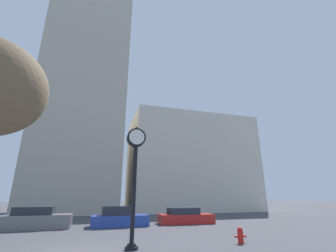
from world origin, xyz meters
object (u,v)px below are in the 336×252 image
Objects in this scene: fire_hydrant_near at (240,235)px; car_grey at (36,219)px; street_clock at (135,162)px; car_red at (185,217)px; car_blue at (119,218)px.

car_grey is at bearing 142.04° from fire_hydrant_near.
car_grey is at bearing 123.89° from street_clock.
street_clock is at bearing -120.67° from car_red.
car_grey reaches higher than car_blue.
street_clock is at bearing -56.74° from car_grey.
car_red is at bearing 56.04° from street_clock.
street_clock is 5.88m from fire_hydrant_near.
car_red is at bearing -0.08° from car_grey.
car_grey is (-5.25, 7.81, -2.90)m from street_clock.
street_clock reaches higher than car_blue.
car_red is at bearing 2.08° from car_blue.
car_grey is 0.99× the size of car_red.
fire_hydrant_near is (4.83, -7.74, -0.23)m from car_blue.
car_red is 6.32× the size of fire_hydrant_near.
street_clock reaches higher than car_red.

